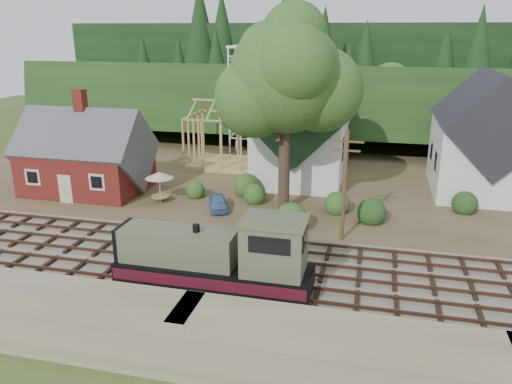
# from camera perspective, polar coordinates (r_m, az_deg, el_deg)

# --- Properties ---
(ground) EXTENTS (140.00, 140.00, 0.00)m
(ground) POSITION_cam_1_polar(r_m,az_deg,el_deg) (31.83, -3.84, -8.34)
(ground) COLOR #384C1E
(ground) RESTS_ON ground
(embankment) EXTENTS (64.00, 5.00, 1.60)m
(embankment) POSITION_cam_1_polar(r_m,az_deg,el_deg) (24.99, -9.90, -16.73)
(embankment) COLOR #7F7259
(embankment) RESTS_ON ground
(railroad_bed) EXTENTS (64.00, 11.00, 0.16)m
(railroad_bed) POSITION_cam_1_polar(r_m,az_deg,el_deg) (31.79, -3.84, -8.21)
(railroad_bed) COLOR #726B5B
(railroad_bed) RESTS_ON ground
(village_flat) EXTENTS (64.00, 26.00, 0.30)m
(village_flat) POSITION_cam_1_polar(r_m,az_deg,el_deg) (48.05, 2.57, 1.17)
(village_flat) COLOR brown
(village_flat) RESTS_ON ground
(hillside) EXTENTS (70.00, 28.96, 12.74)m
(hillside) POSITION_cam_1_polar(r_m,az_deg,el_deg) (71.09, 6.36, 6.55)
(hillside) COLOR #1E3F19
(hillside) RESTS_ON ground
(ridge) EXTENTS (80.00, 20.00, 12.00)m
(ridge) POSITION_cam_1_polar(r_m,az_deg,el_deg) (86.73, 7.78, 8.59)
(ridge) COLOR black
(ridge) RESTS_ON ground
(depot) EXTENTS (10.80, 7.41, 9.00)m
(depot) POSITION_cam_1_polar(r_m,az_deg,el_deg) (46.76, -18.82, 3.62)
(depot) COLOR #541D13
(depot) RESTS_ON village_flat
(church) EXTENTS (8.40, 15.17, 13.00)m
(church) POSITION_cam_1_polar(r_m,az_deg,el_deg) (48.13, 5.40, 7.31)
(church) COLOR silver
(church) RESTS_ON village_flat
(farmhouse) EXTENTS (8.40, 10.80, 10.60)m
(farmhouse) POSITION_cam_1_polar(r_m,az_deg,el_deg) (47.94, 24.61, 5.31)
(farmhouse) COLOR silver
(farmhouse) RESTS_ON village_flat
(timber_frame) EXTENTS (8.20, 6.20, 6.99)m
(timber_frame) POSITION_cam_1_polar(r_m,az_deg,el_deg) (52.43, -3.01, 6.13)
(timber_frame) COLOR tan
(timber_frame) RESTS_ON village_flat
(lattice_tower) EXTENTS (3.20, 3.20, 12.12)m
(lattice_tower) POSITION_cam_1_polar(r_m,az_deg,el_deg) (57.21, -1.36, 14.00)
(lattice_tower) COLOR silver
(lattice_tower) RESTS_ON village_flat
(big_tree) EXTENTS (10.90, 8.40, 14.70)m
(big_tree) POSITION_cam_1_polar(r_m,az_deg,el_deg) (37.98, 3.68, 12.14)
(big_tree) COLOR #38281E
(big_tree) RESTS_ON village_flat
(telegraph_pole_near) EXTENTS (2.20, 0.28, 8.00)m
(telegraph_pole_near) POSITION_cam_1_polar(r_m,az_deg,el_deg) (33.85, 10.08, 0.81)
(telegraph_pole_near) COLOR #4C331E
(telegraph_pole_near) RESTS_ON ground
(locomotive) EXTENTS (11.05, 2.76, 4.45)m
(locomotive) POSITION_cam_1_polar(r_m,az_deg,el_deg) (28.16, -4.13, -7.53)
(locomotive) COLOR black
(locomotive) RESTS_ON railroad_bed
(car_blue) EXTENTS (2.61, 3.73, 1.18)m
(car_blue) POSITION_cam_1_polar(r_m,az_deg,el_deg) (40.22, -4.38, -1.19)
(car_blue) COLOR #567EB9
(car_blue) RESTS_ON village_flat
(patio_set) EXTENTS (2.33, 2.33, 2.60)m
(patio_set) POSITION_cam_1_polar(r_m,az_deg,el_deg) (42.17, -11.01, 1.76)
(patio_set) COLOR silver
(patio_set) RESTS_ON village_flat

